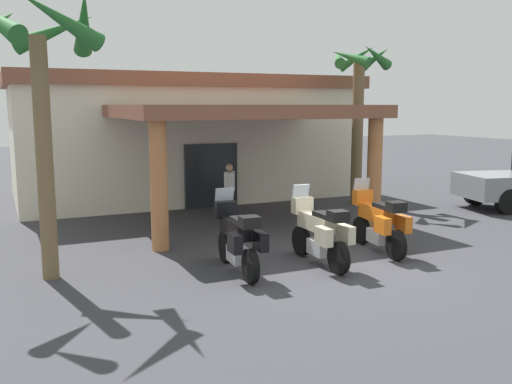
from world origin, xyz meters
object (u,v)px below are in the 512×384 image
palm_tree_roadside (40,65)px  motel_building (184,135)px  motorcycle_orange (379,222)px  motorcycle_cream (320,232)px  motorcycle_black (238,238)px  pedestrian (229,186)px  palm_tree_near_portico (358,91)px

palm_tree_roadside → motel_building: bearing=57.0°
palm_tree_roadside → motorcycle_orange: bearing=-9.4°
motorcycle_cream → motorcycle_orange: 1.81m
motorcycle_black → pedestrian: (2.09, 5.35, 0.22)m
palm_tree_near_portico → motorcycle_cream: bearing=-131.2°
pedestrian → palm_tree_near_portico: (4.80, 0.25, 2.88)m
pedestrian → palm_tree_near_portico: palm_tree_near_portico is taller
motorcycle_black → pedestrian: bearing=-16.4°
motorcycle_cream → palm_tree_near_portico: size_ratio=0.41×
motel_building → motorcycle_black: (-2.23, -9.93, -1.54)m
motorcycle_cream → pedestrian: size_ratio=1.38×
motorcycle_orange → pedestrian: (-1.46, 5.28, 0.22)m
motorcycle_orange → pedestrian: bearing=23.1°
motorcycle_black → motorcycle_cream: 1.80m
motorcycle_cream → palm_tree_roadside: bearing=76.1°
motel_building → motorcycle_orange: motel_building is taller
pedestrian → palm_tree_roadside: size_ratio=0.29×
motorcycle_orange → motorcycle_black: bearing=98.7°
motorcycle_cream → palm_tree_near_portico: bearing=-39.4°
motel_building → motorcycle_orange: (1.33, -9.86, -1.54)m
motorcycle_cream → motorcycle_orange: size_ratio=1.00×
motorcycle_black → motorcycle_orange: bearing=-83.9°
motorcycle_black → palm_tree_roadside: palm_tree_roadside is taller
palm_tree_roadside → motorcycle_black: bearing=-19.6°
motel_building → palm_tree_near_portico: 6.56m
palm_tree_near_portico → motorcycle_orange: bearing=-121.1°
motorcycle_orange → pedestrian: size_ratio=1.37×
motel_building → motorcycle_cream: size_ratio=5.54×
pedestrian → palm_tree_near_portico: 5.60m
motel_building → palm_tree_near_portico: palm_tree_near_portico is taller
motorcycle_cream → motel_building: bearing=-0.7°
motel_building → motorcycle_black: motel_building is taller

